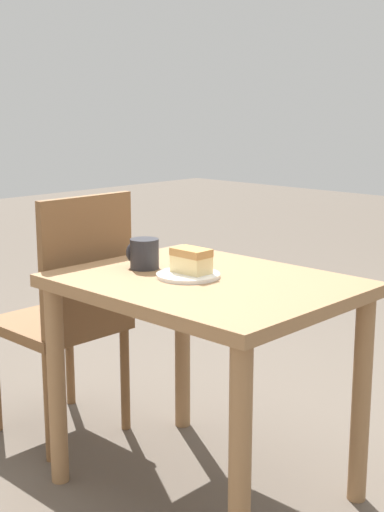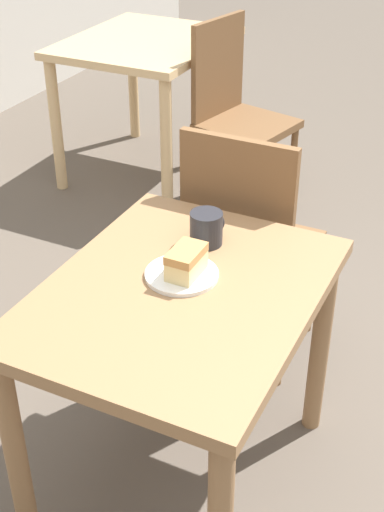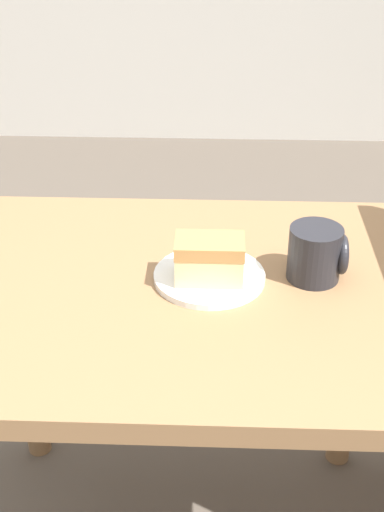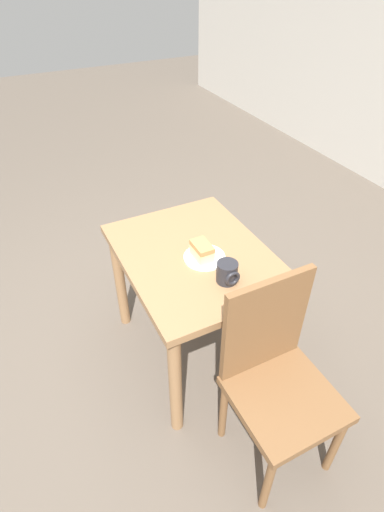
{
  "view_description": "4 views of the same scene",
  "coord_description": "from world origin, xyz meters",
  "px_view_note": "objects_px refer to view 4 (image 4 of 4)",
  "views": [
    {
      "loc": [
        -1.51,
        2.02,
        1.26
      ],
      "look_at": [
        -0.01,
        0.45,
        0.79
      ],
      "focal_mm": 50.0,
      "sensor_mm": 36.0,
      "label": 1
    },
    {
      "loc": [
        -1.43,
        -0.27,
        1.8
      ],
      "look_at": [
        0.05,
        0.45,
        0.76
      ],
      "focal_mm": 50.0,
      "sensor_mm": 36.0,
      "label": 2
    },
    {
      "loc": [
        0.01,
        -0.63,
        1.42
      ],
      "look_at": [
        -0.03,
        0.44,
        0.78
      ],
      "focal_mm": 50.0,
      "sensor_mm": 36.0,
      "label": 3
    },
    {
      "loc": [
        1.32,
        -0.27,
        1.93
      ],
      "look_at": [
        -0.01,
        0.4,
        0.75
      ],
      "focal_mm": 28.0,
      "sensor_mm": 36.0,
      "label": 4
    }
  ],
  "objects_px": {
    "coffee_mug": "(228,273)",
    "plate": "(204,257)",
    "cake_slice": "(202,251)",
    "chair_near_window": "(276,375)",
    "dining_table_near": "(195,272)"
  },
  "relations": [
    {
      "from": "chair_near_window",
      "to": "cake_slice",
      "type": "xyz_separation_m",
      "value": [
        -0.58,
        -0.05,
        0.27
      ]
    },
    {
      "from": "plate",
      "to": "cake_slice",
      "type": "bearing_deg",
      "value": -81.79
    },
    {
      "from": "chair_near_window",
      "to": "plate",
      "type": "bearing_deg",
      "value": 93.41
    },
    {
      "from": "chair_near_window",
      "to": "cake_slice",
      "type": "relative_size",
      "value": 7.78
    },
    {
      "from": "dining_table_near",
      "to": "cake_slice",
      "type": "bearing_deg",
      "value": 9.32
    },
    {
      "from": "cake_slice",
      "to": "coffee_mug",
      "type": "bearing_deg",
      "value": 8.52
    },
    {
      "from": "dining_table_near",
      "to": "plate",
      "type": "height_order",
      "value": "plate"
    },
    {
      "from": "cake_slice",
      "to": "coffee_mug",
      "type": "relative_size",
      "value": 1.16
    },
    {
      "from": "dining_table_near",
      "to": "cake_slice",
      "type": "relative_size",
      "value": 7.35
    },
    {
      "from": "dining_table_near",
      "to": "coffee_mug",
      "type": "relative_size",
      "value": 8.56
    },
    {
      "from": "plate",
      "to": "dining_table_near",
      "type": "bearing_deg",
      "value": -156.74
    },
    {
      "from": "chair_near_window",
      "to": "plate",
      "type": "xyz_separation_m",
      "value": [
        -0.58,
        -0.03,
        0.22
      ]
    },
    {
      "from": "chair_near_window",
      "to": "coffee_mug",
      "type": "distance_m",
      "value": 0.48
    },
    {
      "from": "dining_table_near",
      "to": "cake_slice",
      "type": "xyz_separation_m",
      "value": [
        0.06,
        0.01,
        0.17
      ]
    },
    {
      "from": "coffee_mug",
      "to": "plate",
      "type": "bearing_deg",
      "value": -175.78
    }
  ]
}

